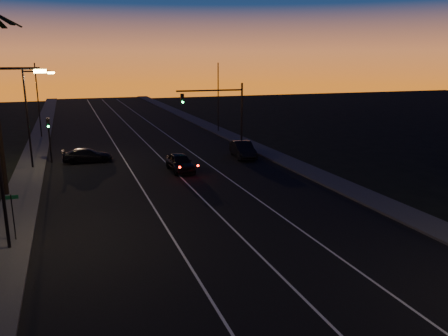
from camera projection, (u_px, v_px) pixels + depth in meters
name	position (u px, v px, depth m)	size (l,w,h in m)	color
road	(177.00, 180.00, 34.50)	(20.00, 170.00, 0.01)	black
sidewalk_left	(23.00, 194.00, 30.81)	(2.40, 170.00, 0.16)	#363734
sidewalk_right	(302.00, 168.00, 38.15)	(2.40, 170.00, 0.16)	#363734
lane_stripe_left	(139.00, 184.00, 33.51)	(0.12, 160.00, 0.01)	silver
lane_stripe_mid	(183.00, 180.00, 34.66)	(0.12, 160.00, 0.01)	silver
lane_stripe_right	(225.00, 176.00, 35.81)	(0.12, 160.00, 0.01)	silver
streetlight_left_near	(4.00, 145.00, 20.59)	(2.55, 0.26, 9.00)	black
streetlight_left_far	(31.00, 111.00, 37.11)	(2.55, 0.26, 8.50)	black
street_sign	(13.00, 212.00, 22.34)	(0.70, 0.06, 2.60)	black
signal_mast	(221.00, 105.00, 44.84)	(7.10, 0.41, 7.00)	black
signal_post	(49.00, 132.00, 39.83)	(0.28, 0.37, 4.20)	black
far_pole_left	(38.00, 101.00, 52.69)	(0.14, 0.14, 9.00)	black
far_pole_right	(218.00, 98.00, 57.15)	(0.14, 0.14, 9.00)	black
lead_car	(180.00, 162.00, 37.28)	(1.90, 4.99, 1.51)	black
right_car	(243.00, 150.00, 42.52)	(2.28, 4.97, 1.58)	black
cross_car	(87.00, 155.00, 40.52)	(4.62, 2.10, 1.31)	black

